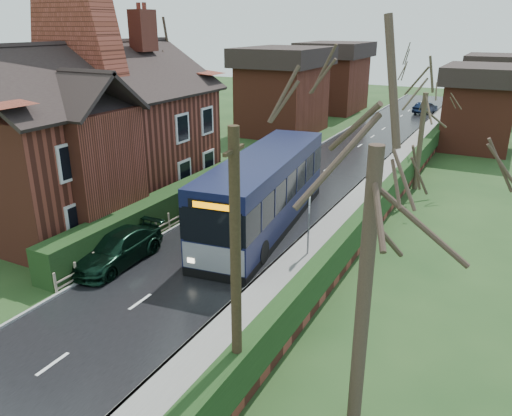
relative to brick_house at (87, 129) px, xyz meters
The scene contains 18 objects.
ground 10.87m from the brick_house, 28.67° to the right, with size 140.00×140.00×0.00m, color #2F4B20.
road 11.07m from the brick_house, 30.89° to the left, with size 6.00×100.00×0.02m, color black.
pavement 14.64m from the brick_house, 21.92° to the left, with size 2.50×100.00×0.14m, color slate.
kerb_right 13.59m from the brick_house, 23.91° to the left, with size 0.12×100.00×0.14m, color gray.
kerb_left 8.85m from the brick_house, 42.59° to the left, with size 0.12×100.00×0.10m, color gray.
front_hedge 6.02m from the brick_house, ahead, with size 1.20×16.00×1.60m, color black.
picket_fence 6.83m from the brick_house, ahead, with size 0.10×16.00×0.90m, color tan, non-canonical shape.
right_wall_hedge 15.80m from the brick_house, 19.77° to the left, with size 0.60×50.00×1.80m.
brick_house is the anchor object (origin of this frame).
bus 10.03m from the brick_house, 10.37° to the left, with size 4.28×12.37×3.68m.
car_silver 8.08m from the brick_house, 30.73° to the left, with size 1.82×4.53×1.54m, color silver.
car_green 8.35m from the brick_house, 38.75° to the right, with size 1.89×4.65×1.35m, color black.
car_distant 41.78m from the brick_house, 75.15° to the left, with size 1.30×3.73×1.23m, color #101A32.
bus_stop_sign 12.99m from the brick_house, ahead, with size 0.21×0.42×2.83m.
telegraph_pole 17.52m from the brick_house, 33.92° to the right, with size 0.26×0.97×7.54m.
tree_right_near 19.76m from the brick_house, 26.78° to the right, with size 4.78×4.78×10.32m.
tree_right_far 19.05m from the brick_house, 37.45° to the left, with size 4.31×4.31×8.33m.
tree_house_side 7.97m from the brick_house, 90.71° to the left, with size 4.62×4.62×10.50m.
Camera 1 is at (11.10, -14.15, 9.58)m, focal length 35.00 mm.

